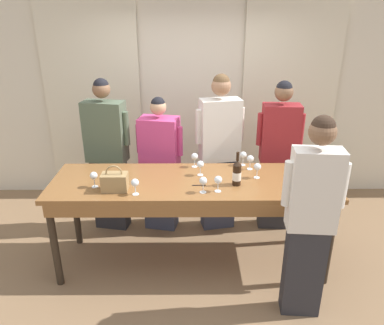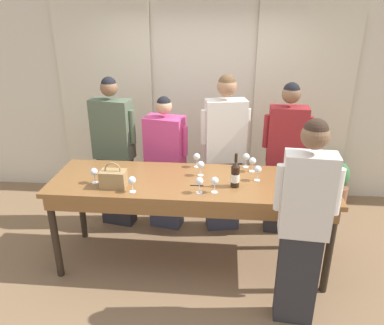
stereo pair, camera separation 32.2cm
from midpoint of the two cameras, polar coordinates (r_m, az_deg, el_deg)
name	(u,v)px [view 1 (the left image)]	position (r m, az deg, el deg)	size (l,w,h in m)	color
ground_plane	(192,260)	(4.14, -2.30, -14.73)	(18.00, 18.00, 0.00)	#846647
wall_back	(191,96)	(5.13, -1.95, 10.11)	(12.00, 0.06, 2.80)	beige
curtain_panel_left	(93,101)	(5.28, -16.53, 8.94)	(1.26, 0.03, 2.69)	beige
curtain_panel_right	(289,101)	(5.21, 12.82, 9.13)	(1.26, 0.03, 2.69)	beige
tasting_bar	(192,190)	(3.66, -2.52, -4.24)	(2.74, 0.85, 0.95)	brown
wine_bottle	(237,173)	(3.50, 4.25, -1.67)	(0.08, 0.08, 0.33)	black
handbag	(115,182)	(3.51, -14.30, -2.89)	(0.23, 0.15, 0.25)	#997A4C
wine_glass_front_left	(94,176)	(3.61, -17.24, -2.04)	(0.07, 0.07, 0.15)	white
wine_glass_front_mid	(250,159)	(3.86, 6.53, 0.45)	(0.07, 0.07, 0.15)	white
wine_glass_front_right	(257,167)	(3.67, 7.48, -0.78)	(0.07, 0.07, 0.15)	white
wine_glass_center_left	(243,155)	(3.95, 5.51, 1.04)	(0.07, 0.07, 0.15)	white
wine_glass_center_mid	(218,180)	(3.37, 1.27, -2.78)	(0.07, 0.07, 0.15)	white
wine_glass_center_right	(314,183)	(3.45, 15.54, -3.04)	(0.07, 0.07, 0.15)	white
wine_glass_back_left	(200,165)	(3.70, -1.21, -0.40)	(0.07, 0.07, 0.15)	white
wine_glass_back_mid	(203,181)	(3.35, -1.04, -2.93)	(0.07, 0.07, 0.15)	white
wine_glass_back_right	(195,157)	(3.90, -1.98, 0.80)	(0.07, 0.07, 0.15)	white
wine_glass_near_host	(135,183)	(3.38, -11.40, -3.17)	(0.07, 0.07, 0.15)	white
pen	(199,185)	(3.53, -1.55, -3.52)	(0.12, 0.01, 0.01)	black
guest_olive_jacket	(108,156)	(4.44, -14.80, 0.93)	(0.57, 0.31, 1.81)	#28282D
guest_pink_top	(160,166)	(4.38, -6.98, -0.51)	(0.55, 0.35, 1.61)	#383D51
guest_cream_sweater	(219,153)	(4.29, 2.02, 1.44)	(0.56, 0.31, 1.86)	#383D51
guest_striped_shirt	(278,156)	(4.39, 10.92, 0.91)	(0.53, 0.26, 1.79)	#28282D
host_pouring	(310,218)	(3.12, 14.80, -8.24)	(0.50, 0.23, 1.79)	#28282D
potted_plant	(325,179)	(5.47, 18.00, -2.45)	(0.28, 0.28, 0.62)	#935B3D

